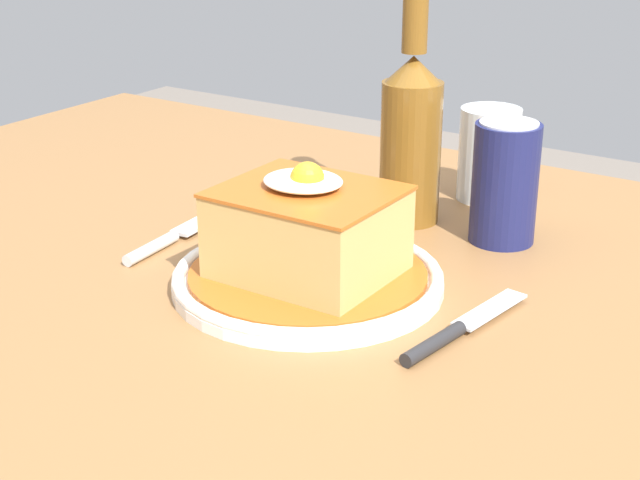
# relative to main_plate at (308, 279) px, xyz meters

# --- Properties ---
(dining_table) EXTENTS (1.46, 0.85, 0.75)m
(dining_table) POSITION_rel_main_plate_xyz_m (0.04, 0.05, -0.11)
(dining_table) COLOR olive
(dining_table) RESTS_ON ground_plane
(main_plate) EXTENTS (0.25, 0.25, 0.02)m
(main_plate) POSITION_rel_main_plate_xyz_m (0.00, 0.00, 0.00)
(main_plate) COLOR white
(main_plate) RESTS_ON dining_table
(sandwich_meal) EXTENTS (0.22, 0.22, 0.11)m
(sandwich_meal) POSITION_rel_main_plate_xyz_m (-0.00, 0.00, 0.04)
(sandwich_meal) COLOR #B75B1E
(sandwich_meal) RESTS_ON main_plate
(fork) EXTENTS (0.03, 0.14, 0.01)m
(fork) POSITION_rel_main_plate_xyz_m (-0.18, 0.00, -0.00)
(fork) COLOR silver
(fork) RESTS_ON dining_table
(knife) EXTENTS (0.04, 0.17, 0.01)m
(knife) POSITION_rel_main_plate_xyz_m (0.15, -0.02, -0.00)
(knife) COLOR #262628
(knife) RESTS_ON dining_table
(soda_can) EXTENTS (0.07, 0.07, 0.12)m
(soda_can) POSITION_rel_main_plate_xyz_m (0.10, 0.20, 0.05)
(soda_can) COLOR #191E51
(soda_can) RESTS_ON dining_table
(beer_bottle_amber_far) EXTENTS (0.06, 0.06, 0.27)m
(beer_bottle_amber_far) POSITION_rel_main_plate_xyz_m (-0.01, 0.20, 0.09)
(beer_bottle_amber_far) COLOR brown
(beer_bottle_amber_far) RESTS_ON dining_table
(drinking_glass) EXTENTS (0.07, 0.07, 0.10)m
(drinking_glass) POSITION_rel_main_plate_xyz_m (0.03, 0.32, 0.04)
(drinking_glass) COLOR silver
(drinking_glass) RESTS_ON dining_table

